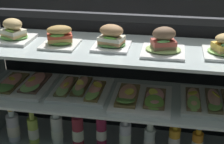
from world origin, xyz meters
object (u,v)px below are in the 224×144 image
at_px(plated_roll_sandwich_mid_left, 13,33).
at_px(open_sandwich_tray_near_right_corner, 140,98).
at_px(open_sandwich_tray_mid_right, 81,89).
at_px(juice_bottle_front_left_end, 13,127).
at_px(open_sandwich_tray_left_of_center, 23,84).
at_px(juice_bottle_back_right, 57,129).
at_px(plated_roll_sandwich_far_left, 60,38).
at_px(juice_bottle_back_center, 125,138).
at_px(open_sandwich_tray_center, 212,101).
at_px(plated_roll_sandwich_far_right, 163,44).
at_px(plated_roll_sandwich_near_left_corner, 110,39).
at_px(juice_bottle_back_left, 174,142).
at_px(juice_bottle_front_middle, 33,130).
at_px(juice_bottle_front_right_end, 78,131).
at_px(juice_bottle_tucked_behind, 149,140).
at_px(juice_bottle_front_fourth, 101,132).

height_order(plated_roll_sandwich_mid_left, open_sandwich_tray_near_right_corner, plated_roll_sandwich_mid_left).
bearing_deg(open_sandwich_tray_mid_right, juice_bottle_front_left_end, -176.30).
bearing_deg(open_sandwich_tray_left_of_center, juice_bottle_back_right, -1.01).
xyz_separation_m(plated_roll_sandwich_mid_left, open_sandwich_tray_left_of_center, (0.02, 0.01, -0.30)).
relative_size(plated_roll_sandwich_far_left, juice_bottle_back_center, 0.73).
bearing_deg(open_sandwich_tray_center, plated_roll_sandwich_far_right, -170.65).
xyz_separation_m(plated_roll_sandwich_far_left, plated_roll_sandwich_far_right, (0.51, -0.01, 0.00)).
height_order(plated_roll_sandwich_far_left, juice_bottle_back_center, plated_roll_sandwich_far_left).
relative_size(plated_roll_sandwich_near_left_corner, juice_bottle_front_left_end, 0.82).
bearing_deg(juice_bottle_back_right, juice_bottle_back_left, -1.30).
height_order(plated_roll_sandwich_mid_left, juice_bottle_front_left_end, plated_roll_sandwich_mid_left).
height_order(plated_roll_sandwich_far_right, open_sandwich_tray_mid_right, plated_roll_sandwich_far_right).
bearing_deg(open_sandwich_tray_mid_right, plated_roll_sandwich_mid_left, -178.16).
relative_size(plated_roll_sandwich_far_left, juice_bottle_front_middle, 0.79).
distance_m(open_sandwich_tray_near_right_corner, juice_bottle_front_right_end, 0.44).
height_order(juice_bottle_back_center, juice_bottle_tucked_behind, juice_bottle_back_center).
bearing_deg(juice_bottle_tucked_behind, juice_bottle_front_middle, -177.45).
bearing_deg(juice_bottle_front_middle, open_sandwich_tray_center, 0.99).
bearing_deg(juice_bottle_back_center, open_sandwich_tray_mid_right, 172.91).
xyz_separation_m(plated_roll_sandwich_mid_left, open_sandwich_tray_near_right_corner, (0.67, -0.03, -0.29)).
distance_m(open_sandwich_tray_near_right_corner, juice_bottle_front_fourth, 0.34).
height_order(plated_roll_sandwich_far_right, juice_bottle_back_left, plated_roll_sandwich_far_right).
distance_m(juice_bottle_front_left_end, juice_bottle_back_left, 0.92).
xyz_separation_m(plated_roll_sandwich_far_right, juice_bottle_front_left_end, (-0.83, 0.03, -0.57)).
bearing_deg(open_sandwich_tray_near_right_corner, juice_bottle_tucked_behind, 38.73).
bearing_deg(open_sandwich_tray_left_of_center, plated_roll_sandwich_mid_left, -144.78).
distance_m(plated_roll_sandwich_far_left, juice_bottle_front_right_end, 0.56).
bearing_deg(open_sandwich_tray_center, open_sandwich_tray_left_of_center, 179.32).
height_order(open_sandwich_tray_center, juice_bottle_back_center, open_sandwich_tray_center).
height_order(juice_bottle_back_right, juice_bottle_back_left, juice_bottle_back_left).
relative_size(open_sandwich_tray_mid_right, juice_bottle_front_middle, 1.46).
distance_m(open_sandwich_tray_left_of_center, juice_bottle_front_fourth, 0.51).
relative_size(juice_bottle_back_center, juice_bottle_back_left, 1.07).
height_order(open_sandwich_tray_center, juice_bottle_front_right_end, open_sandwich_tray_center).
bearing_deg(juice_bottle_front_right_end, open_sandwich_tray_mid_right, 35.53).
height_order(open_sandwich_tray_center, juice_bottle_back_right, open_sandwich_tray_center).
distance_m(plated_roll_sandwich_far_left, juice_bottle_front_middle, 0.61).
distance_m(plated_roll_sandwich_near_left_corner, juice_bottle_back_right, 0.65).
relative_size(plated_roll_sandwich_near_left_corner, juice_bottle_back_center, 0.73).
bearing_deg(juice_bottle_tucked_behind, plated_roll_sandwich_near_left_corner, -173.11).
relative_size(plated_roll_sandwich_mid_left, juice_bottle_back_left, 0.83).
height_order(open_sandwich_tray_mid_right, open_sandwich_tray_center, same).
bearing_deg(open_sandwich_tray_mid_right, juice_bottle_back_right, -179.01).
xyz_separation_m(open_sandwich_tray_center, juice_bottle_back_center, (-0.43, -0.02, -0.26)).
bearing_deg(juice_bottle_front_left_end, juice_bottle_back_center, -0.34).
xyz_separation_m(plated_roll_sandwich_near_left_corner, open_sandwich_tray_center, (0.51, 0.01, -0.30)).
xyz_separation_m(plated_roll_sandwich_far_left, juice_bottle_front_right_end, (0.06, 0.02, -0.55)).
bearing_deg(juice_bottle_front_fourth, juice_bottle_back_center, -9.34).
bearing_deg(plated_roll_sandwich_far_right, open_sandwich_tray_mid_right, 172.67).
distance_m(open_sandwich_tray_mid_right, juice_bottle_back_center, 0.36).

